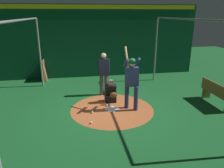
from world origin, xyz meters
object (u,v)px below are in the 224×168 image
Objects in this scene: baseball_0 at (107,105)px; baseball_1 at (92,112)px; bench at (216,93)px; bat_rack at (45,70)px; umpire at (104,72)px; baseball_2 at (91,123)px; home_plate at (112,109)px; batter at (132,79)px; catcher at (111,93)px.

baseball_1 is at bearing -49.65° from baseball_0.
bat_rack is at bearing -123.59° from bench.
bat_rack is 14.20× the size of baseball_1.
bat_rack is 14.20× the size of baseball_0.
umpire is 23.87× the size of baseball_2.
baseball_2 is (0.93, -0.82, 0.03)m from home_plate.
umpire is 1.54m from baseball_0.
umpire is at bearing 159.19° from baseball_1.
bat_rack reaches higher than bench.
batter is 1.40m from baseball_0.
bench is at bearing 82.60° from baseball_0.
batter is 29.37× the size of baseball_0.
bench is 21.37× the size of baseball_2.
bat_rack reaches higher than baseball_2.
batter is 29.37× the size of baseball_2.
home_plate is 0.32m from baseball_0.
batter is at bearing 119.96° from baseball_2.
bench is 21.37× the size of baseball_1.
baseball_1 is (4.39, 2.03, -0.45)m from bat_rack.
baseball_0 reaches higher than home_plate.
bat_rack is 7.98m from bench.
bench reaches higher than baseball_0.
catcher is 0.52× the size of umpire.
baseball_0 is (0.38, -0.20, -0.31)m from catcher.
batter is 2.38× the size of catcher.
baseball_1 is (0.89, -0.79, -0.31)m from catcher.
home_plate is 0.40× the size of bat_rack.
umpire reaches higher than baseball_0.
bat_rack is (-2.69, -2.68, -0.51)m from umpire.
batter reaches higher than catcher.
baseball_2 is (0.72, -0.10, 0.00)m from baseball_1.
baseball_2 is at bearing -60.04° from batter.
batter is at bearing -92.84° from bench.
bench reaches higher than baseball_2.
baseball_0 is (3.89, 2.62, -0.45)m from bat_rack.
home_plate is 0.75m from baseball_1.
baseball_1 is (0.14, -1.39, -1.09)m from batter.
baseball_1 is at bearing -41.83° from catcher.
home_plate is 0.27× the size of bench.
umpire is 2.06m from baseball_1.
baseball_1 is (-0.02, -4.62, -0.40)m from bench.
umpire reaches higher than bat_rack.
batter is 1.37× the size of bench.
bench is (4.41, 6.64, -0.05)m from bat_rack.
home_plate is at bearing -96.16° from batter.
baseball_2 is (1.61, -0.89, -0.31)m from catcher.
umpire is at bearing 44.89° from bat_rack.
catcher is 4.50m from bat_rack.
catcher reaches higher than bench.
catcher reaches higher than home_plate.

